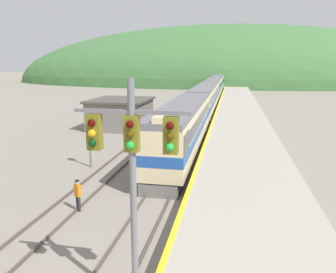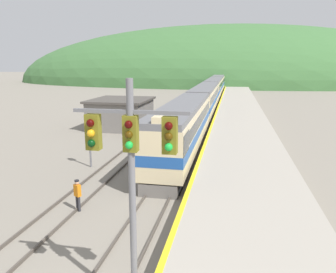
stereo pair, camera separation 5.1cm
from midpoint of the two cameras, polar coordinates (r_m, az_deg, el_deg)
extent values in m
cube|color=#4C443D|center=(76.89, 7.58, 7.01)|extent=(0.08, 180.00, 0.16)
cube|color=#4C443D|center=(76.82, 8.65, 6.97)|extent=(0.08, 180.00, 0.16)
cube|color=#4C443D|center=(77.29, 4.24, 7.11)|extent=(0.08, 180.00, 0.16)
cube|color=#4C443D|center=(77.13, 5.31, 7.08)|extent=(0.08, 180.00, 0.16)
cube|color=#9E9689|center=(56.83, 12.05, 5.31)|extent=(6.39, 140.00, 1.04)
cube|color=yellow|center=(56.79, 8.96, 5.96)|extent=(0.24, 140.00, 0.01)
ellipsoid|color=#3D6B38|center=(132.09, 9.44, 9.25)|extent=(168.34, 75.75, 43.43)
cube|color=slate|center=(39.28, -8.22, 3.84)|extent=(6.19, 6.94, 3.18)
cube|color=#47423D|center=(39.06, -8.30, 6.32)|extent=(6.69, 7.44, 0.24)
cube|color=black|center=(27.97, 2.57, -2.07)|extent=(2.40, 18.42, 0.85)
cube|color=beige|center=(27.54, 2.61, 1.86)|extent=(2.93, 19.60, 3.05)
cube|color=#1E4C99|center=(27.59, 2.61, 1.36)|extent=(2.96, 19.62, 0.67)
cube|color=black|center=(27.42, 2.62, 3.24)|extent=(2.95, 18.42, 0.92)
cube|color=slate|center=(27.27, 2.65, 5.42)|extent=(2.75, 19.60, 0.40)
cube|color=black|center=(19.06, -1.23, -0.97)|extent=(2.97, 2.20, 1.22)
cube|color=beige|center=(18.11, -1.70, 2.95)|extent=(0.64, 0.80, 0.36)
cube|color=slate|center=(19.01, -1.79, -9.45)|extent=(2.29, 0.40, 0.77)
cube|color=black|center=(48.77, 6.30, 4.22)|extent=(2.40, 19.97, 0.85)
cube|color=beige|center=(48.52, 6.36, 6.50)|extent=(2.93, 21.25, 3.05)
cube|color=#1E4C99|center=(48.55, 6.35, 6.21)|extent=(2.96, 21.27, 0.67)
cube|color=black|center=(48.45, 6.38, 7.29)|extent=(2.95, 19.97, 0.92)
cube|color=slate|center=(48.37, 6.41, 8.53)|extent=(2.75, 21.25, 0.40)
cube|color=black|center=(70.70, 7.85, 6.79)|extent=(2.40, 19.97, 0.85)
cube|color=beige|center=(70.53, 7.90, 8.37)|extent=(2.93, 21.25, 3.05)
cube|color=#1E4C99|center=(70.55, 7.89, 8.17)|extent=(2.96, 21.27, 0.67)
cube|color=black|center=(70.48, 7.91, 8.91)|extent=(2.95, 19.97, 0.92)
cube|color=slate|center=(70.43, 7.94, 9.77)|extent=(2.75, 21.25, 0.40)
cube|color=black|center=(92.74, 8.67, 8.14)|extent=(2.40, 19.97, 0.85)
cube|color=beige|center=(92.61, 8.71, 9.35)|extent=(2.93, 21.25, 3.05)
cube|color=#1E4C99|center=(92.62, 8.70, 9.20)|extent=(2.96, 21.27, 0.67)
cube|color=black|center=(92.57, 8.72, 9.76)|extent=(2.95, 19.97, 0.92)
cube|color=slate|center=(92.53, 8.74, 10.41)|extent=(2.75, 21.25, 0.40)
cube|color=black|center=(114.82, 9.17, 8.98)|extent=(2.40, 19.97, 0.85)
cube|color=beige|center=(114.71, 9.21, 9.95)|extent=(2.93, 21.25, 3.05)
cube|color=#1E4C99|center=(114.72, 9.20, 9.83)|extent=(2.96, 21.27, 0.67)
cube|color=black|center=(114.68, 9.22, 10.28)|extent=(2.95, 19.97, 0.92)
cube|color=slate|center=(114.65, 9.24, 10.81)|extent=(2.75, 21.25, 0.40)
cylinder|color=slate|center=(9.72, -6.17, -11.48)|extent=(0.20, 0.20, 7.15)
cube|color=slate|center=(8.97, -6.58, 4.31)|extent=(3.30, 0.10, 0.10)
cube|color=#6B6619|center=(9.46, -12.85, 0.76)|extent=(0.40, 0.28, 1.02)
sphere|color=#3C0504|center=(9.25, -13.36, 2.28)|extent=(0.22, 0.22, 0.22)
sphere|color=orange|center=(9.31, -13.27, 0.55)|extent=(0.22, 0.22, 0.22)
sphere|color=black|center=(9.37, -13.19, -1.16)|extent=(0.22, 0.22, 0.22)
cube|color=#6B6619|center=(9.08, -6.48, 0.50)|extent=(0.40, 0.28, 1.02)
sphere|color=#3C0504|center=(8.86, -6.86, 2.08)|extent=(0.22, 0.22, 0.22)
sphere|color=#412C05|center=(8.92, -6.81, 0.27)|extent=(0.22, 0.22, 0.22)
sphere|color=green|center=(8.98, -6.76, -1.51)|extent=(0.22, 0.22, 0.22)
cube|color=#6B6619|center=(8.81, 0.36, 0.22)|extent=(0.40, 0.28, 1.02)
sphere|color=#3C0504|center=(8.59, 0.15, 1.84)|extent=(0.22, 0.22, 0.22)
sphere|color=#412C05|center=(8.65, 0.15, -0.02)|extent=(0.22, 0.22, 0.22)
sphere|color=green|center=(8.71, 0.15, -1.86)|extent=(0.22, 0.22, 0.22)
cylinder|color=slate|center=(24.56, -13.52, -1.03)|extent=(0.14, 0.14, 3.74)
cube|color=#6B6619|center=(24.26, -13.70, 2.33)|extent=(0.36, 0.28, 0.71)
sphere|color=#3C0504|center=(24.08, -13.89, 2.58)|extent=(0.22, 0.22, 0.22)
sphere|color=green|center=(24.13, -13.85, 1.94)|extent=(0.22, 0.22, 0.22)
cylinder|color=#2D2D33|center=(18.04, -15.57, -11.11)|extent=(0.14, 0.14, 0.82)
cylinder|color=#2D2D33|center=(17.91, -15.25, -11.27)|extent=(0.14, 0.14, 0.82)
cube|color=orange|center=(17.70, -15.55, -9.04)|extent=(0.42, 0.37, 0.63)
sphere|color=tan|center=(17.55, -15.63, -7.74)|extent=(0.22, 0.22, 0.22)
cylinder|color=black|center=(17.51, -15.65, -7.43)|extent=(0.23, 0.23, 0.07)
camera|label=1|loc=(0.03, -90.06, -0.01)|focal=35.00mm
camera|label=2|loc=(0.03, 89.94, 0.01)|focal=35.00mm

